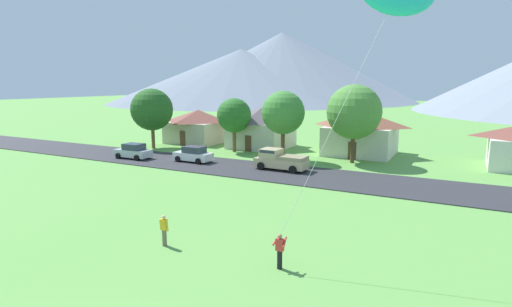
{
  "coord_description": "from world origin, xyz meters",
  "views": [
    {
      "loc": [
        10.0,
        -6.25,
        8.47
      ],
      "look_at": [
        -1.4,
        15.55,
        4.14
      ],
      "focal_mm": 28.27,
      "sensor_mm": 36.0,
      "label": 1
    }
  ],
  "objects_px": {
    "tree_near_left": "(152,110)",
    "tree_right_of_center": "(354,112)",
    "pickup_truck_sand_east_side": "(280,160)",
    "house_right_center": "(361,132)",
    "house_rightmost": "(198,125)",
    "house_leftmost": "(261,127)",
    "tree_center": "(283,113)",
    "parked_car_white_west_end": "(193,154)",
    "parked_car_silver_mid_west": "(133,151)",
    "tree_left_of_center": "(234,116)",
    "watcher_person": "(164,230)"
  },
  "relations": [
    {
      "from": "house_right_center",
      "to": "watcher_person",
      "type": "height_order",
      "value": "house_right_center"
    },
    {
      "from": "tree_left_of_center",
      "to": "watcher_person",
      "type": "xyz_separation_m",
      "value": [
        11.66,
        -26.91,
        -3.64
      ]
    },
    {
      "from": "house_right_center",
      "to": "pickup_truck_sand_east_side",
      "type": "distance_m",
      "value": 13.67
    },
    {
      "from": "tree_right_of_center",
      "to": "watcher_person",
      "type": "height_order",
      "value": "tree_right_of_center"
    },
    {
      "from": "house_leftmost",
      "to": "parked_car_white_west_end",
      "type": "xyz_separation_m",
      "value": [
        -1.82,
        -12.61,
        -1.85
      ]
    },
    {
      "from": "tree_left_of_center",
      "to": "pickup_truck_sand_east_side",
      "type": "height_order",
      "value": "tree_left_of_center"
    },
    {
      "from": "house_rightmost",
      "to": "watcher_person",
      "type": "height_order",
      "value": "house_rightmost"
    },
    {
      "from": "house_leftmost",
      "to": "parked_car_white_west_end",
      "type": "relative_size",
      "value": 1.87
    },
    {
      "from": "house_leftmost",
      "to": "watcher_person",
      "type": "relative_size",
      "value": 4.72
    },
    {
      "from": "house_leftmost",
      "to": "tree_center",
      "type": "xyz_separation_m",
      "value": [
        6.33,
        -7.32,
        2.55
      ]
    },
    {
      "from": "parked_car_white_west_end",
      "to": "watcher_person",
      "type": "distance_m",
      "value": 22.63
    },
    {
      "from": "parked_car_silver_mid_west",
      "to": "watcher_person",
      "type": "distance_m",
      "value": 26.08
    },
    {
      "from": "pickup_truck_sand_east_side",
      "to": "house_rightmost",
      "type": "bearing_deg",
      "value": 146.64
    },
    {
      "from": "house_right_center",
      "to": "house_rightmost",
      "type": "relative_size",
      "value": 1.03
    },
    {
      "from": "tree_near_left",
      "to": "tree_right_of_center",
      "type": "height_order",
      "value": "tree_right_of_center"
    },
    {
      "from": "watcher_person",
      "to": "tree_left_of_center",
      "type": "bearing_deg",
      "value": 113.44
    },
    {
      "from": "parked_car_white_west_end",
      "to": "pickup_truck_sand_east_side",
      "type": "relative_size",
      "value": 0.8
    },
    {
      "from": "pickup_truck_sand_east_side",
      "to": "parked_car_white_west_end",
      "type": "bearing_deg",
      "value": -176.17
    },
    {
      "from": "house_leftmost",
      "to": "house_rightmost",
      "type": "height_order",
      "value": "house_leftmost"
    },
    {
      "from": "house_leftmost",
      "to": "house_rightmost",
      "type": "distance_m",
      "value": 10.24
    },
    {
      "from": "house_rightmost",
      "to": "parked_car_silver_mid_west",
      "type": "bearing_deg",
      "value": -84.93
    },
    {
      "from": "tree_left_of_center",
      "to": "pickup_truck_sand_east_side",
      "type": "distance_m",
      "value": 12.31
    },
    {
      "from": "house_rightmost",
      "to": "tree_right_of_center",
      "type": "xyz_separation_m",
      "value": [
        23.62,
        -4.98,
        3.04
      ]
    },
    {
      "from": "house_rightmost",
      "to": "tree_left_of_center",
      "type": "height_order",
      "value": "tree_left_of_center"
    },
    {
      "from": "house_right_center",
      "to": "parked_car_white_west_end",
      "type": "relative_size",
      "value": 1.95
    },
    {
      "from": "house_right_center",
      "to": "parked_car_silver_mid_west",
      "type": "xyz_separation_m",
      "value": [
        -21.85,
        -14.91,
        -1.84
      ]
    },
    {
      "from": "house_leftmost",
      "to": "house_right_center",
      "type": "relative_size",
      "value": 0.96
    },
    {
      "from": "pickup_truck_sand_east_side",
      "to": "house_leftmost",
      "type": "bearing_deg",
      "value": 124.08
    },
    {
      "from": "tree_center",
      "to": "pickup_truck_sand_east_side",
      "type": "height_order",
      "value": "tree_center"
    },
    {
      "from": "parked_car_silver_mid_west",
      "to": "tree_left_of_center",
      "type": "bearing_deg",
      "value": 50.82
    },
    {
      "from": "parked_car_silver_mid_west",
      "to": "tree_center",
      "type": "bearing_deg",
      "value": 24.1
    },
    {
      "from": "house_rightmost",
      "to": "watcher_person",
      "type": "bearing_deg",
      "value": -57.12
    },
    {
      "from": "tree_near_left",
      "to": "pickup_truck_sand_east_side",
      "type": "height_order",
      "value": "tree_near_left"
    },
    {
      "from": "tree_near_left",
      "to": "tree_right_of_center",
      "type": "xyz_separation_m",
      "value": [
        25.58,
        2.4,
        0.4
      ]
    },
    {
      "from": "watcher_person",
      "to": "house_right_center",
      "type": "bearing_deg",
      "value": 85.51
    },
    {
      "from": "tree_near_left",
      "to": "parked_car_white_west_end",
      "type": "bearing_deg",
      "value": -27.23
    },
    {
      "from": "house_rightmost",
      "to": "tree_center",
      "type": "xyz_separation_m",
      "value": [
        16.56,
        -7.43,
        2.86
      ]
    },
    {
      "from": "house_rightmost",
      "to": "tree_left_of_center",
      "type": "distance_m",
      "value": 10.38
    },
    {
      "from": "parked_car_white_west_end",
      "to": "house_leftmost",
      "type": "bearing_deg",
      "value": 81.77
    },
    {
      "from": "tree_center",
      "to": "house_rightmost",
      "type": "bearing_deg",
      "value": 155.84
    },
    {
      "from": "parked_car_white_west_end",
      "to": "house_right_center",
      "type": "bearing_deg",
      "value": 42.24
    },
    {
      "from": "tree_near_left",
      "to": "parked_car_silver_mid_west",
      "type": "height_order",
      "value": "tree_near_left"
    },
    {
      "from": "parked_car_white_west_end",
      "to": "tree_center",
      "type": "bearing_deg",
      "value": 32.97
    },
    {
      "from": "house_rightmost",
      "to": "tree_right_of_center",
      "type": "bearing_deg",
      "value": -11.91
    },
    {
      "from": "tree_near_left",
      "to": "parked_car_silver_mid_west",
      "type": "bearing_deg",
      "value": -64.92
    },
    {
      "from": "pickup_truck_sand_east_side",
      "to": "watcher_person",
      "type": "bearing_deg",
      "value": -83.49
    },
    {
      "from": "house_leftmost",
      "to": "pickup_truck_sand_east_side",
      "type": "height_order",
      "value": "house_leftmost"
    },
    {
      "from": "house_leftmost",
      "to": "tree_left_of_center",
      "type": "relative_size",
      "value": 1.19
    },
    {
      "from": "parked_car_white_west_end",
      "to": "parked_car_silver_mid_west",
      "type": "height_order",
      "value": "same"
    },
    {
      "from": "house_rightmost",
      "to": "pickup_truck_sand_east_side",
      "type": "bearing_deg",
      "value": -33.36
    }
  ]
}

